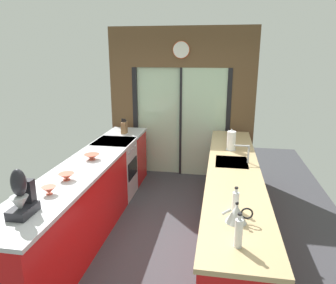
{
  "coord_description": "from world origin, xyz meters",
  "views": [
    {
      "loc": [
        0.73,
        -3.33,
        2.25
      ],
      "look_at": [
        0.06,
        0.62,
        1.12
      ],
      "focal_mm": 33.96,
      "sensor_mm": 36.0,
      "label": 1
    }
  ],
  "objects_px": {
    "oven_range": "(115,169)",
    "mixing_bowl_far": "(92,157)",
    "mixing_bowl_mid": "(66,176)",
    "paper_towel_roll": "(231,141)",
    "soap_bottle_far": "(236,201)",
    "mixing_bowl_near": "(49,190)",
    "soap_bottle_near": "(239,233)",
    "knife_block": "(124,128)",
    "stand_mixer": "(22,197)",
    "kettle": "(237,213)"
  },
  "relations": [
    {
      "from": "soap_bottle_near",
      "to": "stand_mixer",
      "type": "bearing_deg",
      "value": 174.6
    },
    {
      "from": "knife_block",
      "to": "kettle",
      "type": "relative_size",
      "value": 1.03
    },
    {
      "from": "mixing_bowl_near",
      "to": "stand_mixer",
      "type": "distance_m",
      "value": 0.43
    },
    {
      "from": "mixing_bowl_mid",
      "to": "kettle",
      "type": "relative_size",
      "value": 0.68
    },
    {
      "from": "kettle",
      "to": "paper_towel_roll",
      "type": "bearing_deg",
      "value": 90.05
    },
    {
      "from": "mixing_bowl_near",
      "to": "paper_towel_roll",
      "type": "relative_size",
      "value": 0.47
    },
    {
      "from": "mixing_bowl_near",
      "to": "mixing_bowl_far",
      "type": "height_order",
      "value": "mixing_bowl_near"
    },
    {
      "from": "stand_mixer",
      "to": "soap_bottle_far",
      "type": "xyz_separation_m",
      "value": [
        1.78,
        0.39,
        -0.07
      ]
    },
    {
      "from": "mixing_bowl_mid",
      "to": "oven_range",
      "type": "bearing_deg",
      "value": 90.66
    },
    {
      "from": "mixing_bowl_far",
      "to": "oven_range",
      "type": "bearing_deg",
      "value": 91.16
    },
    {
      "from": "mixing_bowl_mid",
      "to": "soap_bottle_near",
      "type": "relative_size",
      "value": 0.65
    },
    {
      "from": "mixing_bowl_near",
      "to": "mixing_bowl_far",
      "type": "bearing_deg",
      "value": 90.0
    },
    {
      "from": "oven_range",
      "to": "mixing_bowl_near",
      "type": "height_order",
      "value": "mixing_bowl_near"
    },
    {
      "from": "soap_bottle_far",
      "to": "mixing_bowl_near",
      "type": "bearing_deg",
      "value": 179.05
    },
    {
      "from": "mixing_bowl_mid",
      "to": "soap_bottle_far",
      "type": "relative_size",
      "value": 0.78
    },
    {
      "from": "mixing_bowl_mid",
      "to": "kettle",
      "type": "xyz_separation_m",
      "value": [
        1.78,
        -0.6,
        0.04
      ]
    },
    {
      "from": "mixing_bowl_far",
      "to": "stand_mixer",
      "type": "relative_size",
      "value": 0.47
    },
    {
      "from": "mixing_bowl_near",
      "to": "mixing_bowl_far",
      "type": "distance_m",
      "value": 1.06
    },
    {
      "from": "mixing_bowl_mid",
      "to": "knife_block",
      "type": "xyz_separation_m",
      "value": [
        -0.0,
        2.1,
        0.06
      ]
    },
    {
      "from": "knife_block",
      "to": "stand_mixer",
      "type": "relative_size",
      "value": 0.61
    },
    {
      "from": "mixing_bowl_near",
      "to": "soap_bottle_far",
      "type": "distance_m",
      "value": 1.78
    },
    {
      "from": "mixing_bowl_far",
      "to": "knife_block",
      "type": "xyz_separation_m",
      "value": [
        -0.0,
        1.41,
        0.06
      ]
    },
    {
      "from": "knife_block",
      "to": "kettle",
      "type": "height_order",
      "value": "knife_block"
    },
    {
      "from": "soap_bottle_near",
      "to": "kettle",
      "type": "bearing_deg",
      "value": 89.72
    },
    {
      "from": "knife_block",
      "to": "soap_bottle_far",
      "type": "xyz_separation_m",
      "value": [
        1.78,
        -2.5,
        -0.01
      ]
    },
    {
      "from": "oven_range",
      "to": "mixing_bowl_far",
      "type": "xyz_separation_m",
      "value": [
        0.02,
        -0.91,
        0.5
      ]
    },
    {
      "from": "mixing_bowl_far",
      "to": "soap_bottle_far",
      "type": "xyz_separation_m",
      "value": [
        1.78,
        -1.09,
        0.05
      ]
    },
    {
      "from": "mixing_bowl_far",
      "to": "kettle",
      "type": "bearing_deg",
      "value": -36.02
    },
    {
      "from": "mixing_bowl_mid",
      "to": "knife_block",
      "type": "relative_size",
      "value": 0.66
    },
    {
      "from": "kettle",
      "to": "mixing_bowl_near",
      "type": "bearing_deg",
      "value": 172.41
    },
    {
      "from": "stand_mixer",
      "to": "soap_bottle_near",
      "type": "distance_m",
      "value": 1.79
    },
    {
      "from": "mixing_bowl_mid",
      "to": "paper_towel_roll",
      "type": "xyz_separation_m",
      "value": [
        1.78,
        1.43,
        0.09
      ]
    },
    {
      "from": "oven_range",
      "to": "mixing_bowl_mid",
      "type": "xyz_separation_m",
      "value": [
        0.02,
        -1.61,
        0.51
      ]
    },
    {
      "from": "mixing_bowl_mid",
      "to": "mixing_bowl_far",
      "type": "bearing_deg",
      "value": 90.0
    },
    {
      "from": "soap_bottle_far",
      "to": "paper_towel_roll",
      "type": "xyz_separation_m",
      "value": [
        0.0,
        1.82,
        0.04
      ]
    },
    {
      "from": "oven_range",
      "to": "mixing_bowl_mid",
      "type": "distance_m",
      "value": 1.68
    },
    {
      "from": "knife_block",
      "to": "soap_bottle_far",
      "type": "relative_size",
      "value": 1.19
    },
    {
      "from": "mixing_bowl_far",
      "to": "stand_mixer",
      "type": "height_order",
      "value": "stand_mixer"
    },
    {
      "from": "mixing_bowl_mid",
      "to": "kettle",
      "type": "distance_m",
      "value": 1.88
    },
    {
      "from": "mixing_bowl_near",
      "to": "knife_block",
      "type": "distance_m",
      "value": 2.47
    },
    {
      "from": "kettle",
      "to": "mixing_bowl_mid",
      "type": "bearing_deg",
      "value": 161.41
    },
    {
      "from": "mixing_bowl_far",
      "to": "kettle",
      "type": "height_order",
      "value": "kettle"
    },
    {
      "from": "stand_mixer",
      "to": "kettle",
      "type": "relative_size",
      "value": 1.68
    },
    {
      "from": "oven_range",
      "to": "mixing_bowl_far",
      "type": "height_order",
      "value": "mixing_bowl_far"
    },
    {
      "from": "knife_block",
      "to": "stand_mixer",
      "type": "bearing_deg",
      "value": -90.0
    },
    {
      "from": "mixing_bowl_near",
      "to": "kettle",
      "type": "xyz_separation_m",
      "value": [
        1.78,
        -0.24,
        0.04
      ]
    },
    {
      "from": "oven_range",
      "to": "kettle",
      "type": "relative_size",
      "value": 3.69
    },
    {
      "from": "stand_mixer",
      "to": "soap_bottle_far",
      "type": "relative_size",
      "value": 1.93
    },
    {
      "from": "knife_block",
      "to": "soap_bottle_far",
      "type": "height_order",
      "value": "knife_block"
    },
    {
      "from": "paper_towel_roll",
      "to": "knife_block",
      "type": "bearing_deg",
      "value": 159.13
    }
  ]
}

